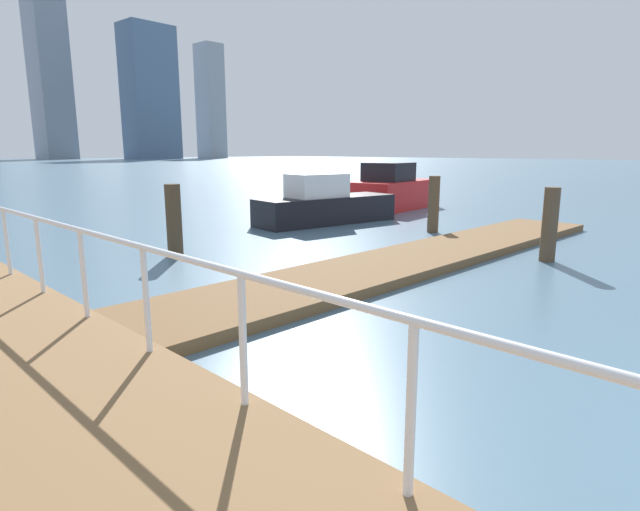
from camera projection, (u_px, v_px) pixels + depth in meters
The scene contains 11 objects.
ground_plane at pixel (37, 224), 16.84m from camera, with size 300.00×300.00×0.00m, color slate.
floating_dock at pixel (418, 258), 11.00m from camera, with size 14.51×2.00×0.18m, color brown.
boardwalk_railing at pixel (37, 234), 7.04m from camera, with size 0.06×27.79×1.08m.
dock_piling_0 at pixel (434, 204), 14.92m from camera, with size 0.32×0.32×1.64m, color brown.
dock_piling_1 at pixel (550, 225), 10.97m from camera, with size 0.32×0.32×1.59m, color brown.
dock_piling_2 at pixel (174, 220), 11.61m from camera, with size 0.35×0.35×1.62m, color #473826.
moored_boat_0 at pixel (324, 205), 16.82m from camera, with size 5.04×2.13×1.63m.
moored_boat_1 at pixel (392, 191), 21.01m from camera, with size 4.56×2.52×1.88m.
skyline_tower_5 at pixel (44, 22), 140.88m from camera, with size 8.40×10.58×74.03m, color gray.
skyline_tower_6 at pixel (150, 93), 147.43m from camera, with size 13.83×9.29×37.06m, color slate.
skyline_tower_7 at pixel (210, 102), 164.41m from camera, with size 6.59×7.50×35.24m, color #8C939E.
Camera 1 is at (-5.39, 1.65, 2.35)m, focal length 28.86 mm.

